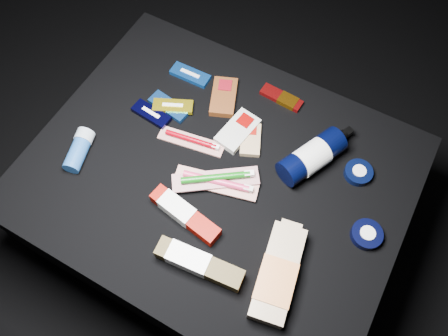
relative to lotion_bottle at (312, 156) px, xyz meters
The scene contains 20 objects.
ground 0.50m from the lotion_bottle, 144.84° to the right, with size 3.00×3.00×0.00m, color black.
cloth_table 0.34m from the lotion_bottle, 144.84° to the right, with size 0.98×0.78×0.40m, color black.
luna_bar_0 0.44m from the lotion_bottle, 167.45° to the left, with size 0.12×0.05×0.02m.
luna_bar_1 0.42m from the lotion_bottle, behind, with size 0.13×0.06×0.02m.
luna_bar_2 0.46m from the lotion_bottle, behind, with size 0.12×0.05×0.01m.
luna_bar_3 0.41m from the lotion_bottle, behind, with size 0.12×0.09×0.01m.
clif_bar_0 0.31m from the lotion_bottle, 165.84° to the left, with size 0.11×0.14×0.02m.
clif_bar_1 0.21m from the lotion_bottle, behind, with size 0.09×0.14×0.02m.
clif_bar_2 0.17m from the lotion_bottle, behind, with size 0.09×0.11×0.02m.
power_bar 0.21m from the lotion_bottle, 134.61° to the left, with size 0.13×0.05×0.02m.
lotion_bottle is the anchor object (origin of this frame).
cream_tin_upper 0.13m from the lotion_bottle, 13.97° to the left, with size 0.07×0.07×0.02m.
cream_tin_lower 0.24m from the lotion_bottle, 30.29° to the right, with size 0.08×0.08×0.02m.
bodywash_bottle 0.32m from the lotion_bottle, 80.02° to the right, with size 0.12×0.25×0.05m.
deodorant_stick 0.61m from the lotion_bottle, 153.62° to the right, with size 0.08×0.13×0.05m.
toothbrush_pack_0 0.32m from the lotion_bottle, 162.53° to the right, with size 0.19×0.07×0.02m.
toothbrush_pack_1 0.25m from the lotion_bottle, 136.20° to the right, with size 0.23×0.10×0.02m.
toothbrush_pack_2 0.25m from the lotion_bottle, 138.07° to the right, with size 0.21×0.17×0.02m.
toothpaste_carton_red 0.36m from the lotion_bottle, 126.87° to the right, with size 0.20×0.07×0.04m.
toothpaste_carton_green 0.40m from the lotion_bottle, 108.01° to the right, with size 0.22×0.07×0.04m.
Camera 1 is at (0.26, -0.44, 1.43)m, focal length 35.00 mm.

